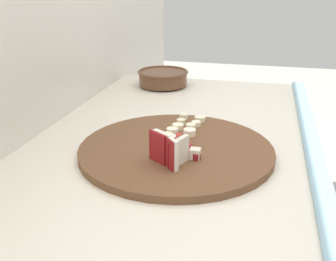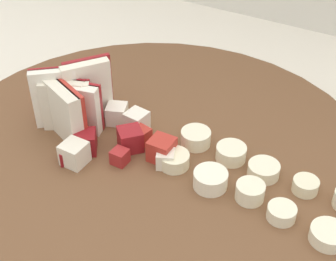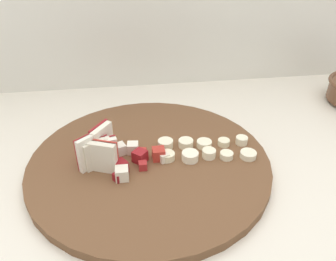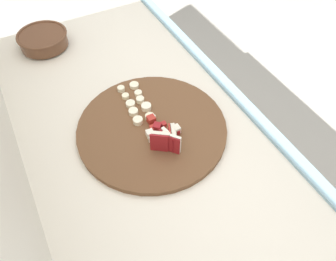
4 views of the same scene
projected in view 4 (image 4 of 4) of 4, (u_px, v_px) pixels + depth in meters
ground at (148, 231)px, 1.66m from camera, size 10.00×10.00×0.00m
tiled_countertop at (144, 188)px, 1.32m from camera, size 1.19×0.67×0.88m
tile_backsplash at (32, 189)px, 0.99m from camera, size 2.40×0.04×1.44m
cutting_board at (152, 128)px, 0.94m from camera, size 0.43×0.43×0.02m
apple_wedge_fan at (168, 140)px, 0.87m from camera, size 0.07×0.08×0.06m
apple_dice_pile at (160, 129)px, 0.92m from camera, size 0.10×0.10×0.02m
banana_slice_rows at (137, 104)px, 0.98m from camera, size 0.17×0.08×0.02m
ceramic_bowl at (43, 39)px, 1.18m from camera, size 0.18×0.18×0.06m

